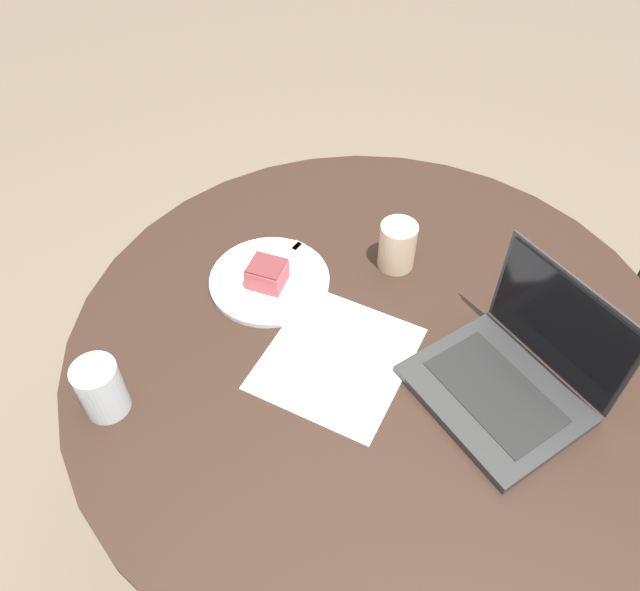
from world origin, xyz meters
name	(u,v)px	position (x,y,z in m)	size (l,w,h in m)	color
ground_plane	(357,503)	(0.00, 0.00, 0.00)	(12.00, 12.00, 0.00)	#6B5B4C
dining_table	(370,383)	(0.00, 0.00, 0.61)	(1.21, 1.21, 0.78)	black
paper_document	(336,357)	(-0.09, 0.00, 0.78)	(0.38, 0.36, 0.00)	white
plate	(270,280)	(-0.09, 0.25, 0.78)	(0.25, 0.25, 0.01)	silver
cake_slice	(267,274)	(-0.10, 0.24, 0.81)	(0.10, 0.10, 0.05)	#B74C51
fork	(283,261)	(-0.04, 0.27, 0.79)	(0.17, 0.08, 0.00)	silver
coffee_glass	(397,246)	(0.16, 0.13, 0.83)	(0.08, 0.08, 0.11)	#C6AD89
water_glass	(101,389)	(-0.49, 0.15, 0.83)	(0.08, 0.08, 0.11)	silver
laptop	(511,376)	(0.12, -0.23, 0.82)	(0.25, 0.30, 0.24)	#2D2D2D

